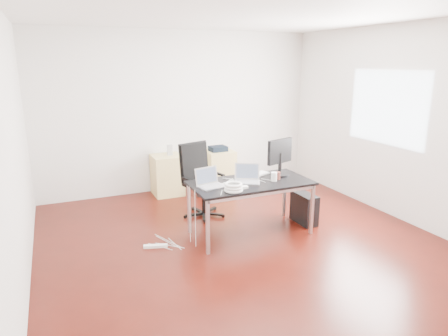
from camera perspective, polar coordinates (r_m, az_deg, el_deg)
name	(u,v)px	position (r m, az deg, el deg)	size (l,w,h in m)	color
room_shell	(244,135)	(4.91, 2.94, 4.77)	(5.00, 5.00, 5.00)	#340B05
desk	(251,186)	(5.31, 3.83, -2.53)	(1.60, 0.80, 0.73)	black
office_chair	(200,176)	(5.99, -3.44, -1.19)	(0.59, 0.61, 1.08)	black
filing_cabinet_left	(167,175)	(7.05, -8.11, -0.98)	(0.50, 0.50, 0.70)	tan
filing_cabinet_right	(219,169)	(7.36, -0.71, -0.15)	(0.50, 0.50, 0.70)	tan
pc_tower	(304,208)	(5.91, 11.39, -5.66)	(0.20, 0.45, 0.44)	black
wastebasket	(204,188)	(6.96, -2.89, -2.88)	(0.24, 0.24, 0.28)	black
power_strip	(156,246)	(5.20, -9.75, -10.94)	(0.30, 0.06, 0.04)	white
laptop_left	(210,182)	(5.08, -2.02, -2.02)	(0.37, 0.32, 0.23)	silver
laptop_right	(247,178)	(5.28, 3.37, -1.39)	(0.41, 0.38, 0.23)	silver
monitor	(280,155)	(5.59, 7.97, 1.83)	(0.44, 0.26, 0.51)	black
keyboard	(256,175)	(5.58, 4.54, -1.00)	(0.44, 0.14, 0.02)	white
cup_white	(274,177)	(5.35, 7.15, -1.23)	(0.08, 0.08, 0.12)	white
cup_brown	(278,176)	(5.44, 7.66, -1.08)	(0.08, 0.08, 0.10)	#5D2820
cable_coil	(233,187)	(4.89, 1.36, -2.76)	(0.24, 0.24, 0.11)	white
power_adapter	(245,187)	(5.03, 3.00, -2.73)	(0.07, 0.07, 0.03)	white
speaker	(170,150)	(6.97, -7.76, 2.57)	(0.09, 0.08, 0.18)	#9E9E9E
navy_garment	(218,149)	(7.23, -0.86, 2.79)	(0.30, 0.24, 0.09)	black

